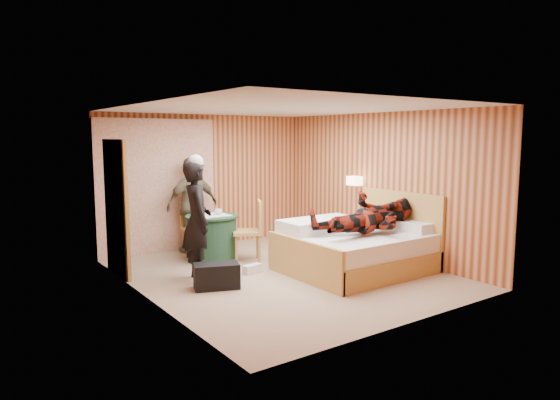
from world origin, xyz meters
TOP-DOWN VIEW (x-y plane):
  - floor at (0.00, 0.00)m, footprint 4.20×5.00m
  - ceiling at (0.00, 0.00)m, footprint 4.20×5.00m
  - wall_back at (0.00, 2.50)m, footprint 4.20×0.02m
  - wall_left at (-2.10, 0.00)m, footprint 0.02×5.00m
  - wall_right at (2.10, 0.00)m, footprint 0.02×5.00m
  - curtain at (-1.00, 2.43)m, footprint 2.20×0.08m
  - doorway at (-2.06, 1.40)m, footprint 0.06×0.90m
  - wall_lamp at (1.92, 0.45)m, footprint 0.26×0.24m
  - bed at (1.12, -0.49)m, footprint 2.19×1.73m
  - nightstand at (1.88, 0.70)m, footprint 0.44×0.60m
  - round_table at (-0.48, 1.35)m, footprint 0.88×0.88m
  - chair_far at (-0.48, 2.05)m, footprint 0.44×0.44m
  - chair_near at (0.05, 0.92)m, footprint 0.63×0.63m
  - duffel_bag at (-1.16, -0.09)m, footprint 0.69×0.52m
  - sneaker_left at (-0.35, 0.28)m, footprint 0.32×0.17m
  - sneaker_right at (-0.54, 0.61)m, footprint 0.28×0.19m
  - woman_standing at (-1.18, 0.45)m, footprint 0.56×0.72m
  - man_at_table at (-0.48, 2.09)m, footprint 1.05×0.52m
  - man_on_bed at (1.15, -0.72)m, footprint 0.86×0.67m
  - book_lower at (1.88, 0.65)m, footprint 0.20×0.24m
  - book_upper at (1.88, 0.65)m, footprint 0.23×0.26m
  - cup_nightstand at (1.88, 0.83)m, footprint 0.12×0.12m
  - cup_table at (-0.38, 1.30)m, footprint 0.15×0.15m

SIDE VIEW (x-z plane):
  - floor at x=0.00m, z-range -0.01..0.01m
  - sneaker_right at x=-0.54m, z-range 0.00..0.12m
  - sneaker_left at x=-0.35m, z-range 0.00..0.13m
  - duffel_bag at x=-1.16m, z-range 0.00..0.35m
  - nightstand at x=1.88m, z-range 0.01..0.59m
  - bed at x=1.12m, z-range -0.25..0.94m
  - round_table at x=-0.48m, z-range 0.00..0.79m
  - chair_far at x=-0.48m, z-range 0.07..1.00m
  - book_lower at x=1.88m, z-range 0.58..0.60m
  - chair_near at x=0.05m, z-range 0.08..1.11m
  - book_upper at x=1.88m, z-range 0.60..0.61m
  - cup_nightstand at x=1.88m, z-range 0.58..0.67m
  - cup_table at x=-0.38m, z-range 0.78..0.88m
  - man_at_table at x=-0.48m, z-range 0.00..1.72m
  - woman_standing at x=-1.18m, z-range 0.00..1.75m
  - man_on_bed at x=1.15m, z-range 0.14..1.91m
  - doorway at x=-2.06m, z-range 0.00..2.05m
  - curtain at x=-1.00m, z-range 0.00..2.40m
  - wall_back at x=0.00m, z-range 0.00..2.50m
  - wall_left at x=-2.10m, z-range 0.00..2.50m
  - wall_right at x=2.10m, z-range 0.00..2.50m
  - wall_lamp at x=1.92m, z-range 1.22..1.38m
  - ceiling at x=0.00m, z-range 2.50..2.50m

